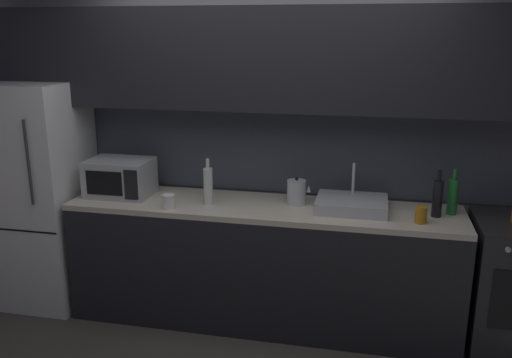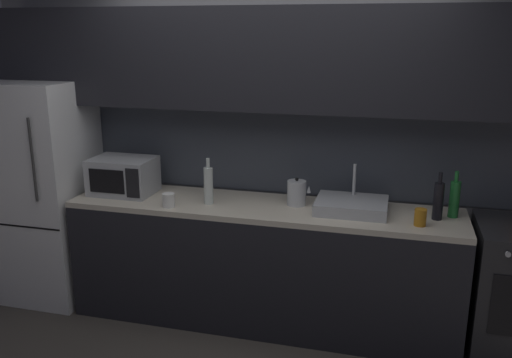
% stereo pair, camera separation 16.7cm
% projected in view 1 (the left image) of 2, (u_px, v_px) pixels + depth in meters
% --- Properties ---
extents(back_wall, '(4.51, 0.44, 2.50)m').
position_uv_depth(back_wall, '(271.00, 108.00, 3.91)').
color(back_wall, slate).
rests_on(back_wall, ground).
extents(counter_run, '(2.77, 0.60, 0.90)m').
position_uv_depth(counter_run, '(262.00, 264.00, 3.93)').
color(counter_run, black).
rests_on(counter_run, ground).
extents(refrigerator, '(0.68, 0.69, 1.73)m').
position_uv_depth(refrigerator, '(39.00, 194.00, 4.18)').
color(refrigerator, white).
rests_on(refrigerator, ground).
extents(microwave, '(0.46, 0.35, 0.27)m').
position_uv_depth(microwave, '(120.00, 177.00, 4.01)').
color(microwave, '#A8AAAF').
rests_on(microwave, counter_run).
extents(sink_basin, '(0.48, 0.38, 0.30)m').
position_uv_depth(sink_basin, '(352.00, 204.00, 3.70)').
color(sink_basin, '#ADAFB5').
rests_on(sink_basin, counter_run).
extents(kettle, '(0.17, 0.13, 0.20)m').
position_uv_depth(kettle, '(297.00, 192.00, 3.80)').
color(kettle, '#B7BABF').
rests_on(kettle, counter_run).
extents(wine_bottle_clear, '(0.07, 0.07, 0.33)m').
position_uv_depth(wine_bottle_clear, '(208.00, 186.00, 3.79)').
color(wine_bottle_clear, silver).
rests_on(wine_bottle_clear, counter_run).
extents(wine_bottle_green, '(0.07, 0.07, 0.31)m').
position_uv_depth(wine_bottle_green, '(453.00, 196.00, 3.59)').
color(wine_bottle_green, '#1E6B2D').
rests_on(wine_bottle_green, counter_run).
extents(wine_bottle_dark, '(0.07, 0.07, 0.32)m').
position_uv_depth(wine_bottle_dark, '(438.00, 198.00, 3.54)').
color(wine_bottle_dark, black).
rests_on(wine_bottle_dark, counter_run).
extents(mug_white, '(0.09, 0.09, 0.10)m').
position_uv_depth(mug_white, '(168.00, 201.00, 3.73)').
color(mug_white, silver).
rests_on(mug_white, counter_run).
extents(mug_amber, '(0.08, 0.08, 0.11)m').
position_uv_depth(mug_amber, '(421.00, 215.00, 3.44)').
color(mug_amber, '#B27019').
rests_on(mug_amber, counter_run).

